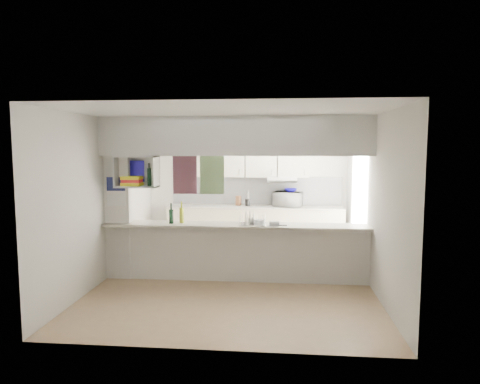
# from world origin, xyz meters

# --- Properties ---
(floor) EXTENTS (4.80, 4.80, 0.00)m
(floor) POSITION_xyz_m (0.00, 0.00, 0.00)
(floor) COLOR #A27F5E
(floor) RESTS_ON ground
(ceiling) EXTENTS (4.80, 4.80, 0.00)m
(ceiling) POSITION_xyz_m (0.00, 0.00, 2.60)
(ceiling) COLOR white
(ceiling) RESTS_ON wall_back
(wall_back) EXTENTS (4.20, 0.00, 4.20)m
(wall_back) POSITION_xyz_m (0.00, 2.40, 1.30)
(wall_back) COLOR silver
(wall_back) RESTS_ON floor
(wall_left) EXTENTS (0.00, 4.80, 4.80)m
(wall_left) POSITION_xyz_m (-2.10, 0.00, 1.30)
(wall_left) COLOR silver
(wall_left) RESTS_ON floor
(wall_right) EXTENTS (0.00, 4.80, 4.80)m
(wall_right) POSITION_xyz_m (2.10, 0.00, 1.30)
(wall_right) COLOR silver
(wall_right) RESTS_ON floor
(servery_partition) EXTENTS (4.20, 0.50, 2.60)m
(servery_partition) POSITION_xyz_m (-0.17, 0.00, 1.66)
(servery_partition) COLOR silver
(servery_partition) RESTS_ON floor
(cubby_shelf) EXTENTS (0.65, 0.35, 0.50)m
(cubby_shelf) POSITION_xyz_m (-1.57, -0.06, 1.71)
(cubby_shelf) COLOR white
(cubby_shelf) RESTS_ON bulkhead
(kitchen_run) EXTENTS (3.60, 0.63, 2.24)m
(kitchen_run) POSITION_xyz_m (0.16, 2.14, 0.83)
(kitchen_run) COLOR #ECE8C8
(kitchen_run) RESTS_ON floor
(microwave) EXTENTS (0.64, 0.54, 0.31)m
(microwave) POSITION_xyz_m (0.88, 2.12, 1.07)
(microwave) COLOR white
(microwave) RESTS_ON bench_top
(bowl) EXTENTS (0.27, 0.27, 0.07)m
(bowl) POSITION_xyz_m (0.93, 2.16, 1.26)
(bowl) COLOR #150E9C
(bowl) RESTS_ON microwave
(dish_rack) EXTENTS (0.42, 0.32, 0.22)m
(dish_rack) POSITION_xyz_m (0.28, -0.04, 1.01)
(dish_rack) COLOR silver
(dish_rack) RESTS_ON breakfast_bar
(cup) EXTENTS (0.14, 0.14, 0.09)m
(cup) POSITION_xyz_m (0.27, -0.03, 0.98)
(cup) COLOR white
(cup) RESTS_ON dish_rack
(wine_bottles) EXTENTS (0.22, 0.15, 0.35)m
(wine_bottles) POSITION_xyz_m (-0.94, -0.01, 1.05)
(wine_bottles) COLOR black
(wine_bottles) RESTS_ON breakfast_bar
(plastic_tubs) EXTENTS (0.50, 0.23, 0.08)m
(plastic_tubs) POSITION_xyz_m (0.49, -0.05, 0.96)
(plastic_tubs) COLOR silver
(plastic_tubs) RESTS_ON breakfast_bar
(utensil_jar) EXTENTS (0.10, 0.10, 0.14)m
(utensil_jar) POSITION_xyz_m (0.04, 2.15, 0.99)
(utensil_jar) COLOR black
(utensil_jar) RESTS_ON bench_top
(knife_block) EXTENTS (0.12, 0.11, 0.20)m
(knife_block) POSITION_xyz_m (-0.16, 2.18, 1.02)
(knife_block) COLOR brown
(knife_block) RESTS_ON bench_top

